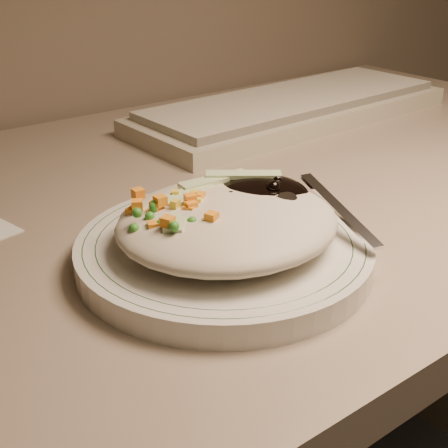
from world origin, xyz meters
TOP-DOWN VIEW (x-y plane):
  - desk at (0.00, 1.38)m, footprint 1.40×0.70m
  - plate at (-0.07, 1.23)m, footprint 0.26×0.26m
  - plate_rim at (-0.07, 1.23)m, footprint 0.24×0.24m
  - meal at (-0.06, 1.22)m, footprint 0.20×0.19m
  - keyboard at (0.29, 1.52)m, footprint 0.52×0.20m

SIDE VIEW (x-z plane):
  - desk at x=0.00m, z-range 0.17..0.91m
  - plate at x=-0.07m, z-range 0.74..0.76m
  - keyboard at x=0.29m, z-range 0.74..0.78m
  - plate_rim at x=-0.07m, z-range 0.76..0.76m
  - meal at x=-0.06m, z-range 0.76..0.81m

